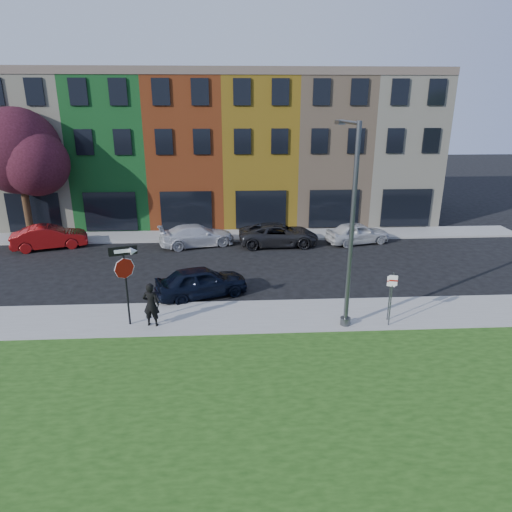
{
  "coord_description": "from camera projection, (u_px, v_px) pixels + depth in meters",
  "views": [
    {
      "loc": [
        -2.0,
        -13.93,
        8.57
      ],
      "look_at": [
        -1.0,
        4.0,
        2.38
      ],
      "focal_mm": 32.0,
      "sensor_mm": 36.0,
      "label": 1
    }
  ],
  "objects": [
    {
      "name": "ground",
      "position": [
        291.0,
        356.0,
        16.05
      ],
      "size": [
        120.0,
        120.0,
        0.0
      ],
      "primitive_type": "plane",
      "color": "black",
      "rests_on": "ground"
    },
    {
      "name": "sidewalk_near",
      "position": [
        329.0,
        315.0,
        18.96
      ],
      "size": [
        40.0,
        3.0,
        0.12
      ],
      "primitive_type": "cube",
      "color": "gray",
      "rests_on": "ground"
    },
    {
      "name": "sidewalk_far",
      "position": [
        217.0,
        236.0,
        30.03
      ],
      "size": [
        40.0,
        2.4,
        0.12
      ],
      "primitive_type": "cube",
      "color": "gray",
      "rests_on": "ground"
    },
    {
      "name": "rowhouse_block",
      "position": [
        224.0,
        149.0,
        34.29
      ],
      "size": [
        30.0,
        10.12,
        10.0
      ],
      "color": "#BDB99D",
      "rests_on": "ground"
    },
    {
      "name": "stop_sign",
      "position": [
        125.0,
        270.0,
        17.33
      ],
      "size": [
        1.01,
        0.35,
        3.23
      ],
      "rotation": [
        0.0,
        0.0,
        0.3
      ],
      "color": "black",
      "rests_on": "sidewalk_near"
    },
    {
      "name": "man",
      "position": [
        151.0,
        305.0,
        17.71
      ],
      "size": [
        0.8,
        0.65,
        1.78
      ],
      "primitive_type": "imported",
      "rotation": [
        0.0,
        0.0,
        2.97
      ],
      "color": "black",
      "rests_on": "sidewalk_near"
    },
    {
      "name": "sedan_near",
      "position": [
        201.0,
        282.0,
        20.74
      ],
      "size": [
        4.28,
        5.2,
        1.42
      ],
      "primitive_type": "imported",
      "rotation": [
        0.0,
        0.0,
        1.91
      ],
      "color": "black",
      "rests_on": "ground"
    },
    {
      "name": "parked_car_red",
      "position": [
        50.0,
        237.0,
        27.46
      ],
      "size": [
        3.95,
        5.14,
        1.41
      ],
      "primitive_type": "imported",
      "rotation": [
        0.0,
        0.0,
        1.88
      ],
      "color": "maroon",
      "rests_on": "ground"
    },
    {
      "name": "parked_car_silver",
      "position": [
        197.0,
        235.0,
        27.95
      ],
      "size": [
        4.18,
        5.5,
        1.32
      ],
      "primitive_type": "imported",
      "rotation": [
        0.0,
        0.0,
        1.84
      ],
      "color": "silver",
      "rests_on": "ground"
    },
    {
      "name": "parked_car_dark",
      "position": [
        279.0,
        235.0,
        28.05
      ],
      "size": [
        2.49,
        4.99,
        1.36
      ],
      "primitive_type": "imported",
      "rotation": [
        0.0,
        0.0,
        1.6
      ],
      "color": "black",
      "rests_on": "ground"
    },
    {
      "name": "parked_car_white",
      "position": [
        358.0,
        233.0,
        28.43
      ],
      "size": [
        3.35,
        4.64,
        1.34
      ],
      "primitive_type": "imported",
      "rotation": [
        0.0,
        0.0,
        1.8
      ],
      "color": "silver",
      "rests_on": "ground"
    },
    {
      "name": "street_lamp",
      "position": [
        350.0,
        228.0,
        16.97
      ],
      "size": [
        0.54,
        2.58,
        7.76
      ],
      "rotation": [
        0.0,
        0.0,
        0.09
      ],
      "color": "#494B4E",
      "rests_on": "sidewalk_near"
    },
    {
      "name": "parking_sign_a",
      "position": [
        392.0,
        293.0,
        17.56
      ],
      "size": [
        0.32,
        0.12,
        2.22
      ],
      "rotation": [
        0.0,
        0.0,
        -0.24
      ],
      "color": "#494B4E",
      "rests_on": "sidewalk_near"
    },
    {
      "name": "parking_sign_b",
      "position": [
        390.0,
        292.0,
        18.03
      ],
      "size": [
        0.3,
        0.17,
        1.95
      ],
      "rotation": [
        0.0,
        0.0,
        -0.42
      ],
      "color": "#494B4E",
      "rests_on": "sidewalk_near"
    },
    {
      "name": "tree_purple",
      "position": [
        20.0,
        153.0,
        27.89
      ],
      "size": [
        6.26,
        5.48,
        8.06
      ],
      "color": "black",
      "rests_on": "sidewalk_far"
    }
  ]
}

